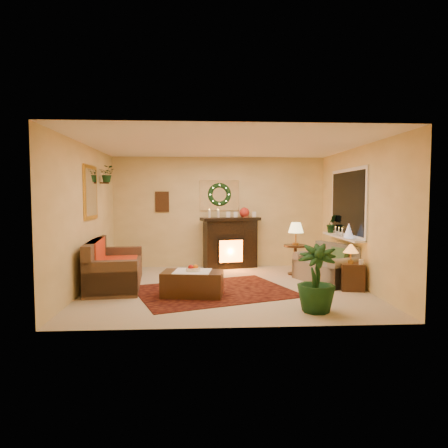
{
  "coord_description": "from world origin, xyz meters",
  "views": [
    {
      "loc": [
        -0.44,
        -7.23,
        1.68
      ],
      "look_at": [
        0.0,
        0.35,
        1.15
      ],
      "focal_mm": 32.0,
      "sensor_mm": 36.0,
      "label": 1
    }
  ],
  "objects": [
    {
      "name": "ceiling",
      "position": [
        0.0,
        0.0,
        2.6
      ],
      "size": [
        5.0,
        5.0,
        0.0
      ],
      "primitive_type": "plane",
      "color": "white",
      "rests_on": "ground"
    },
    {
      "name": "wall_art",
      "position": [
        -1.35,
        2.23,
        1.55
      ],
      "size": [
        0.32,
        0.03,
        0.48
      ],
      "primitive_type": "cube",
      "color": "#381E11",
      "rests_on": "wall_back"
    },
    {
      "name": "lamp_tiffany",
      "position": [
        2.23,
        -0.33,
        0.74
      ],
      "size": [
        0.27,
        0.27,
        0.4
      ],
      "primitive_type": "cone",
      "color": "orange",
      "rests_on": "end_table_square"
    },
    {
      "name": "sofa",
      "position": [
        -2.04,
        0.27,
        0.43
      ],
      "size": [
        1.1,
        2.1,
        0.87
      ],
      "primitive_type": "cube",
      "rotation": [
        0.0,
        0.0,
        0.11
      ],
      "color": "brown",
      "rests_on": "floor"
    },
    {
      "name": "floor_palm",
      "position": [
        1.23,
        -1.61,
        0.45
      ],
      "size": [
        2.04,
        2.04,
        2.95
      ],
      "primitive_type": "imported",
      "rotation": [
        0.0,
        0.0,
        -0.28
      ],
      "color": "black",
      "rests_on": "floor"
    },
    {
      "name": "window_frame",
      "position": [
        2.48,
        0.55,
        1.55
      ],
      "size": [
        0.03,
        1.86,
        1.36
      ],
      "primitive_type": "cube",
      "color": "white",
      "rests_on": "wall_right"
    },
    {
      "name": "poinsettia",
      "position": [
        0.58,
        2.03,
        1.3
      ],
      "size": [
        0.23,
        0.23,
        0.23
      ],
      "primitive_type": "sphere",
      "color": "red",
      "rests_on": "fireplace"
    },
    {
      "name": "hanging_plant",
      "position": [
        -2.34,
        1.05,
        1.97
      ],
      "size": [
        0.33,
        0.28,
        0.36
      ],
      "primitive_type": "imported",
      "color": "#194719",
      "rests_on": "wall_left"
    },
    {
      "name": "wall_front",
      "position": [
        0.0,
        -2.25,
        1.3
      ],
      "size": [
        5.0,
        5.0,
        0.0
      ],
      "primitive_type": "plane",
      "color": "#EFD88C",
      "rests_on": "ground"
    },
    {
      "name": "mini_tree",
      "position": [
        2.34,
        0.11,
        1.04
      ],
      "size": [
        0.18,
        0.18,
        0.27
      ],
      "primitive_type": "cone",
      "color": "white",
      "rests_on": "window_sill"
    },
    {
      "name": "fruit_bowl",
      "position": [
        -0.57,
        -0.61,
        0.45
      ],
      "size": [
        0.24,
        0.24,
        0.06
      ],
      "primitive_type": "cylinder",
      "color": "#EFEAC8",
      "rests_on": "coffee_table"
    },
    {
      "name": "loveseat",
      "position": [
        2.02,
        0.36,
        0.42
      ],
      "size": [
        1.18,
        1.46,
        0.74
      ],
      "primitive_type": "cube",
      "rotation": [
        0.0,
        0.0,
        0.4
      ],
      "color": "#7E7157",
      "rests_on": "floor"
    },
    {
      "name": "mantel_candle_b",
      "position": [
        -0.03,
        2.01,
        1.26
      ],
      "size": [
        0.06,
        0.06,
        0.19
      ],
      "primitive_type": "cylinder",
      "color": "white",
      "rests_on": "fireplace"
    },
    {
      "name": "area_rug",
      "position": [
        -0.21,
        -0.29,
        0.01
      ],
      "size": [
        3.1,
        2.71,
        0.01
      ],
      "primitive_type": "cube",
      "rotation": [
        0.0,
        0.0,
        0.34
      ],
      "color": "#3F120E",
      "rests_on": "floor"
    },
    {
      "name": "wall_back",
      "position": [
        0.0,
        2.25,
        1.3
      ],
      "size": [
        5.0,
        5.0,
        0.0
      ],
      "primitive_type": "plane",
      "color": "#EFD88C",
      "rests_on": "ground"
    },
    {
      "name": "window_glass",
      "position": [
        2.47,
        0.55,
        1.55
      ],
      "size": [
        0.02,
        1.7,
        1.22
      ],
      "primitive_type": "cube",
      "color": "black",
      "rests_on": "wall_right"
    },
    {
      "name": "fireplace",
      "position": [
        0.25,
        2.04,
        0.55
      ],
      "size": [
        1.27,
        0.67,
        1.12
      ],
      "primitive_type": "cube",
      "rotation": [
        0.0,
        0.0,
        0.25
      ],
      "color": "black",
      "rests_on": "floor"
    },
    {
      "name": "sill_plant",
      "position": [
        2.38,
        1.21,
        1.08
      ],
      "size": [
        0.28,
        0.22,
        0.51
      ],
      "primitive_type": "imported",
      "color": "#173614",
      "rests_on": "window_sill"
    },
    {
      "name": "side_table_round",
      "position": [
        1.58,
        1.14,
        0.33
      ],
      "size": [
        0.51,
        0.51,
        0.64
      ],
      "primitive_type": "cylinder",
      "rotation": [
        0.0,
        0.0,
        0.03
      ],
      "color": "#331B15",
      "rests_on": "floor"
    },
    {
      "name": "wall_left",
      "position": [
        -2.5,
        0.0,
        1.3
      ],
      "size": [
        4.5,
        4.5,
        0.0
      ],
      "primitive_type": "plane",
      "color": "#EFD88C",
      "rests_on": "ground"
    },
    {
      "name": "lamp_cream",
      "position": [
        1.58,
        1.1,
        0.88
      ],
      "size": [
        0.32,
        0.32,
        0.5
      ],
      "primitive_type": "cone",
      "color": "#FFE88D",
      "rests_on": "side_table_round"
    },
    {
      "name": "coffee_table",
      "position": [
        -0.59,
        -0.61,
        0.21
      ],
      "size": [
        1.07,
        0.69,
        0.42
      ],
      "primitive_type": "cube",
      "rotation": [
        0.0,
        0.0,
        -0.14
      ],
      "color": "#49291B",
      "rests_on": "floor"
    },
    {
      "name": "end_table_square",
      "position": [
        2.26,
        -0.3,
        0.27
      ],
      "size": [
        0.45,
        0.45,
        0.48
      ],
      "primitive_type": "cube",
      "rotation": [
        0.0,
        0.0,
        -0.17
      ],
      "color": "black",
      "rests_on": "floor"
    },
    {
      "name": "wall_right",
      "position": [
        2.5,
        0.0,
        1.3
      ],
      "size": [
        4.5,
        4.5,
        0.0
      ],
      "primitive_type": "plane",
      "color": "#EFD88C",
      "rests_on": "ground"
    },
    {
      "name": "floor",
      "position": [
        0.0,
        0.0,
        0.0
      ],
      "size": [
        5.0,
        5.0,
        0.0
      ],
      "primitive_type": "plane",
      "color": "beige",
      "rests_on": "ground"
    },
    {
      "name": "mantel_candle_a",
      "position": [
        -0.24,
        2.05,
        1.26
      ],
      "size": [
        0.06,
        0.06,
        0.19
      ],
      "primitive_type": "cylinder",
      "color": "white",
      "rests_on": "fireplace"
    },
    {
      "name": "window_sill",
      "position": [
        2.38,
        0.55,
        0.87
      ],
      "size": [
        0.22,
        1.86,
        0.04
      ],
      "primitive_type": "cube",
      "color": "white",
      "rests_on": "wall_right"
    },
    {
      "name": "red_throw",
      "position": [
        -2.07,
        0.41,
        0.46
      ],
      "size": [
        0.76,
        1.24,
        0.02
      ],
      "primitive_type": "cube",
      "color": "#BF2503",
      "rests_on": "sofa"
    },
    {
      "name": "mantel_mirror",
      "position": [
        0.0,
        2.23,
        1.7
      ],
      "size": [
        0.92,
        0.02,
        0.72
      ],
      "primitive_type": "cube",
      "color": "white",
      "rests_on": "wall_back"
    },
    {
      "name": "wreath",
      "position": [
        0.0,
        2.19,
        1.72
      ],
      "size": [
        0.55,
        0.11,
        0.55
      ],
      "primitive_type": "torus",
      "rotation": [
        1.57,
        0.0,
        0.0
      ],
      "color": "#194719",
      "rests_on": "wall_back"
    },
    {
      "name": "gold_mirror",
      "position": [
        -2.48,
        0.3,
        1.75
      ],
      "size": [
        0.03,
        0.84,
        1.0
      ],
      "primitive_type": "cube",
      "color": "gold",
      "rests_on": "wall_left"
    }
  ]
}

